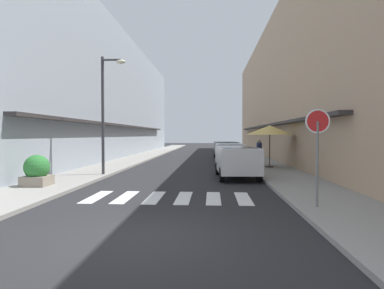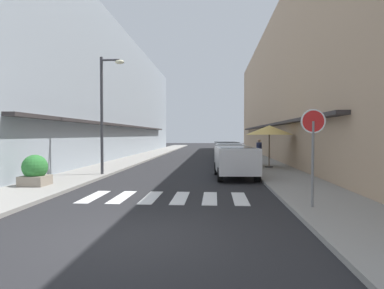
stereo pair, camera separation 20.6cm
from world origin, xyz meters
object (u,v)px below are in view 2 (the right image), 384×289
parked_car_near (235,159)px  street_lamp (105,103)px  parked_car_far (226,148)px  cafe_umbrella (269,130)px  parked_car_mid (230,152)px  planter_corner (35,171)px  round_street_sign (313,132)px  pedestrian_walking_near (259,151)px

parked_car_near → street_lamp: 6.81m
parked_car_far → cafe_umbrella: cafe_umbrella is taller
parked_car_far → parked_car_mid: bearing=-90.0°
cafe_umbrella → planter_corner: bearing=-142.2°
round_street_sign → planter_corner: round_street_sign is taller
street_lamp → cafe_umbrella: size_ratio=2.06×
parked_car_far → planter_corner: parked_car_far is taller
round_street_sign → cafe_umbrella: size_ratio=0.94×
street_lamp → planter_corner: street_lamp is taller
parked_car_mid → pedestrian_walking_near: bearing=-1.0°
parked_car_near → round_street_sign: 6.97m
round_street_sign → parked_car_near: bearing=103.6°
street_lamp → planter_corner: size_ratio=4.88×
cafe_umbrella → parked_car_near: bearing=-118.0°
planter_corner → parked_car_near: bearing=24.5°
parked_car_near → street_lamp: size_ratio=0.71×
parked_car_near → round_street_sign: bearing=-76.4°
parked_car_mid → street_lamp: size_ratio=0.77×
parked_car_far → cafe_umbrella: 8.79m
pedestrian_walking_near → round_street_sign: bearing=-5.7°
parked_car_far → street_lamp: street_lamp is taller
parked_car_far → pedestrian_walking_near: pedestrian_walking_near is taller
pedestrian_walking_near → planter_corner: bearing=-50.5°
street_lamp → planter_corner: bearing=-111.1°
round_street_sign → cafe_umbrella: round_street_sign is taller
street_lamp → cafe_umbrella: 9.45m
planter_corner → pedestrian_walking_near: size_ratio=0.71×
street_lamp → planter_corner: (-1.46, -3.79, -2.89)m
parked_car_mid → cafe_umbrella: 3.06m
parked_car_far → cafe_umbrella: size_ratio=1.66×
cafe_umbrella → pedestrian_walking_near: (-0.38, 1.54, -1.32)m
round_street_sign → planter_corner: size_ratio=2.23×
parked_car_near → pedestrian_walking_near: bearing=72.2°
parked_car_near → cafe_umbrella: 4.96m
planter_corner → pedestrian_walking_near: (9.58, 9.28, 0.31)m
parked_car_near → planter_corner: bearing=-155.5°
planter_corner → pedestrian_walking_near: 13.34m
parked_car_near → planter_corner: (-7.73, -3.53, -0.25)m
parked_car_mid → cafe_umbrella: cafe_umbrella is taller
parked_car_near → parked_car_mid: (-0.00, 5.78, 0.00)m
street_lamp → pedestrian_walking_near: street_lamp is taller
round_street_sign → street_lamp: street_lamp is taller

